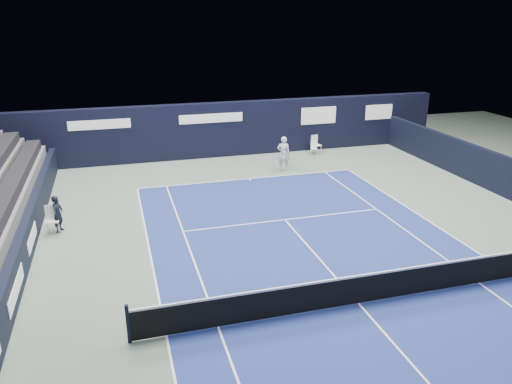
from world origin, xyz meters
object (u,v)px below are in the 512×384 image
folding_chair_back_a (314,147)px  tennis_player (284,153)px  folding_chair_back_b (315,143)px  line_judge_chair (52,217)px  tennis_net (360,288)px

folding_chair_back_a → tennis_player: 3.68m
folding_chair_back_a → folding_chair_back_b: bearing=67.4°
folding_chair_back_b → tennis_player: 4.02m
folding_chair_back_a → folding_chair_back_b: size_ratio=0.75×
folding_chair_back_a → line_judge_chair: bearing=-138.1°
line_judge_chair → tennis_net: (8.84, -7.72, -0.10)m
folding_chair_back_b → tennis_net: (-5.09, -15.52, -0.10)m
line_judge_chair → tennis_net: size_ratio=0.08×
tennis_net → tennis_player: (2.14, 12.80, 0.40)m
line_judge_chair → tennis_net: bearing=-42.1°
folding_chair_back_a → line_judge_chair: (-13.71, -7.51, 0.15)m
line_judge_chair → tennis_net: tennis_net is taller
folding_chair_back_b → tennis_net: tennis_net is taller
tennis_player → tennis_net: bearing=-99.5°
folding_chair_back_a → line_judge_chair: 15.63m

